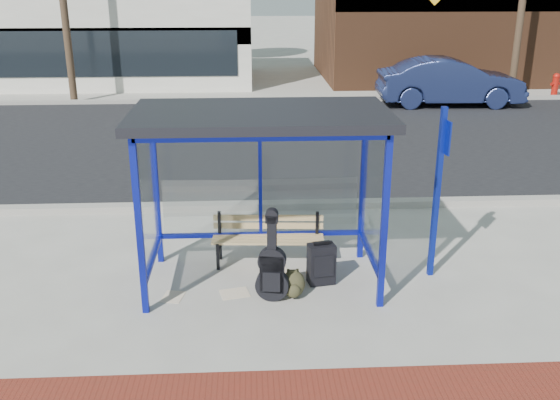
{
  "coord_description": "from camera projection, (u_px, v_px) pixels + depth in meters",
  "views": [
    {
      "loc": [
        -0.16,
        -7.81,
        4.04
      ],
      "look_at": [
        0.26,
        0.2,
        1.14
      ],
      "focal_mm": 40.0,
      "sensor_mm": 36.0,
      "label": 1
    }
  ],
  "objects": [
    {
      "name": "fire_hydrant",
      "position": [
        555.0,
        84.0,
        21.82
      ],
      "size": [
        0.37,
        0.24,
        0.82
      ],
      "rotation": [
        0.0,
        0.0,
        0.31
      ],
      "color": "#B3160C",
      "rests_on": "ground"
    },
    {
      "name": "curb_far",
      "position": [
        253.0,
        100.0,
        20.99
      ],
      "size": [
        60.0,
        0.25,
        0.12
      ],
      "primitive_type": "cube",
      "color": "gray",
      "rests_on": "ground"
    },
    {
      "name": "backpack",
      "position": [
        293.0,
        285.0,
        8.24
      ],
      "size": [
        0.31,
        0.29,
        0.37
      ],
      "rotation": [
        0.0,
        0.0,
        0.0
      ],
      "color": "#2F2D1A",
      "rests_on": "ground"
    },
    {
      "name": "curb_near",
      "position": [
        258.0,
        205.0,
        11.42
      ],
      "size": [
        60.0,
        0.25,
        0.12
      ],
      "primitive_type": "cube",
      "color": "gray",
      "rests_on": "ground"
    },
    {
      "name": "newspaper_b",
      "position": [
        235.0,
        293.0,
        8.38
      ],
      "size": [
        0.43,
        0.37,
        0.01
      ],
      "primitive_type": "cube",
      "rotation": [
        0.0,
        0.0,
        0.23
      ],
      "color": "white",
      "rests_on": "ground"
    },
    {
      "name": "newspaper_c",
      "position": [
        276.0,
        272.0,
        8.98
      ],
      "size": [
        0.4,
        0.34,
        0.01
      ],
      "primitive_type": "cube",
      "rotation": [
        0.0,
        0.0,
        0.17
      ],
      "color": "white",
      "rests_on": "ground"
    },
    {
      "name": "guitar_bag",
      "position": [
        272.0,
        269.0,
        8.08
      ],
      "size": [
        0.45,
        0.19,
        1.2
      ],
      "rotation": [
        0.0,
        0.0,
        -0.15
      ],
      "color": "black",
      "rests_on": "ground"
    },
    {
      "name": "bus_shelter",
      "position": [
        261.0,
        136.0,
        8.07
      ],
      "size": [
        3.3,
        1.8,
        2.42
      ],
      "color": "#0E179D",
      "rests_on": "ground"
    },
    {
      "name": "ground",
      "position": [
        262.0,
        282.0,
        8.71
      ],
      "size": [
        120.0,
        120.0,
        0.0
      ],
      "primitive_type": "plane",
      "color": "#B2ADA0",
      "rests_on": "ground"
    },
    {
      "name": "brick_paver_strip",
      "position": [
        269.0,
        400.0,
        6.27
      ],
      "size": [
        60.0,
        1.0,
        0.01
      ],
      "primitive_type": "cube",
      "color": "maroon",
      "rests_on": "ground"
    },
    {
      "name": "suitcase",
      "position": [
        321.0,
        264.0,
        8.57
      ],
      "size": [
        0.4,
        0.3,
        0.63
      ],
      "rotation": [
        0.0,
        0.0,
        0.19
      ],
      "color": "black",
      "rests_on": "ground"
    },
    {
      "name": "storefront_white",
      "position": [
        22.0,
        30.0,
        24.48
      ],
      "size": [
        18.0,
        6.04,
        4.0
      ],
      "color": "silver",
      "rests_on": "ground"
    },
    {
      "name": "bench",
      "position": [
        268.0,
        236.0,
        9.14
      ],
      "size": [
        1.65,
        0.49,
        0.77
      ],
      "rotation": [
        0.0,
        0.0,
        -0.06
      ],
      "color": "black",
      "rests_on": "ground"
    },
    {
      "name": "newspaper_a",
      "position": [
        173.0,
        297.0,
        8.29
      ],
      "size": [
        0.33,
        0.38,
        0.01
      ],
      "primitive_type": "cube",
      "rotation": [
        0.0,
        0.0,
        1.36
      ],
      "color": "white",
      "rests_on": "ground"
    },
    {
      "name": "street_asphalt",
      "position": [
        255.0,
        140.0,
        16.22
      ],
      "size": [
        60.0,
        10.0,
        0.0
      ],
      "primitive_type": "cube",
      "color": "black",
      "rests_on": "ground"
    },
    {
      "name": "far_sidewalk",
      "position": [
        252.0,
        92.0,
        22.8
      ],
      "size": [
        60.0,
        4.0,
        0.01
      ],
      "primitive_type": "cube",
      "color": "#B2ADA0",
      "rests_on": "ground"
    },
    {
      "name": "parked_car",
      "position": [
        450.0,
        82.0,
        20.27
      ],
      "size": [
        4.7,
        1.8,
        1.53
      ],
      "primitive_type": "imported",
      "rotation": [
        0.0,
        0.0,
        1.53
      ],
      "color": "#1C264F",
      "rests_on": "ground"
    },
    {
      "name": "sign_post",
      "position": [
        438.0,
        184.0,
        8.46
      ],
      "size": [
        0.11,
        0.3,
        2.43
      ],
      "rotation": [
        0.0,
        0.0,
        0.13
      ],
      "color": "#0D1D90",
      "rests_on": "ground"
    }
  ]
}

